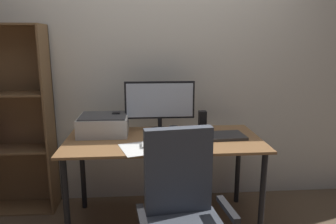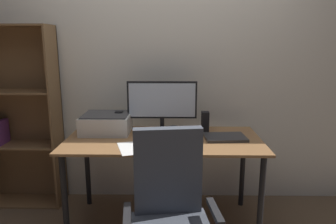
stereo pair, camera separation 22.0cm
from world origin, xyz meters
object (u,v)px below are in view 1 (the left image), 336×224
(keyboard, at_px, (161,145))
(coffee_mug, at_px, (174,132))
(monitor, at_px, (160,103))
(bookshelf, at_px, (6,123))
(speaker_right, at_px, (202,121))
(desk, at_px, (164,149))
(laptop, at_px, (224,136))
(speaker_left, at_px, (117,122))
(printer, at_px, (104,125))
(mouse, at_px, (190,143))

(keyboard, height_order, coffee_mug, coffee_mug)
(monitor, xyz_separation_m, bookshelf, (-1.33, 0.14, -0.19))
(speaker_right, bearing_deg, coffee_mug, -142.21)
(desk, xyz_separation_m, laptop, (0.49, 0.01, 0.09))
(speaker_left, bearing_deg, printer, -153.80)
(bookshelf, bearing_deg, monitor, -5.97)
(mouse, height_order, printer, printer)
(monitor, bearing_deg, printer, -172.96)
(monitor, relative_size, mouse, 6.13)
(keyboard, distance_m, speaker_left, 0.54)
(speaker_right, xyz_separation_m, printer, (-0.84, -0.05, -0.00))
(desk, height_order, coffee_mug, coffee_mug)
(monitor, relative_size, speaker_right, 3.46)
(coffee_mug, height_order, bookshelf, bookshelf)
(coffee_mug, height_order, printer, printer)
(mouse, bearing_deg, bookshelf, 154.39)
(mouse, xyz_separation_m, coffee_mug, (-0.11, 0.17, 0.03))
(desk, relative_size, bookshelf, 0.94)
(coffee_mug, bearing_deg, mouse, -58.56)
(monitor, height_order, speaker_left, monitor)
(printer, bearing_deg, laptop, -9.45)
(monitor, relative_size, laptop, 1.84)
(speaker_left, distance_m, speaker_right, 0.73)
(keyboard, distance_m, speaker_right, 0.55)
(printer, bearing_deg, bookshelf, 167.15)
(laptop, distance_m, bookshelf, 1.87)
(keyboard, xyz_separation_m, laptop, (0.52, 0.18, 0.00))
(desk, bearing_deg, laptop, 0.65)
(laptop, distance_m, speaker_left, 0.90)
(desk, distance_m, monitor, 0.40)
(desk, height_order, speaker_right, speaker_right)
(mouse, xyz_separation_m, laptop, (0.30, 0.17, -0.01))
(keyboard, bearing_deg, coffee_mug, 57.13)
(mouse, bearing_deg, coffee_mug, 114.73)
(speaker_left, bearing_deg, monitor, 1.23)
(monitor, distance_m, keyboard, 0.47)
(desk, xyz_separation_m, speaker_right, (0.35, 0.22, 0.17))
(speaker_right, bearing_deg, mouse, -112.66)
(desk, bearing_deg, monitor, 94.68)
(desk, xyz_separation_m, mouse, (0.19, -0.16, 0.10))
(desk, height_order, bookshelf, bookshelf)
(monitor, xyz_separation_m, speaker_left, (-0.37, -0.01, -0.16))
(coffee_mug, xyz_separation_m, laptop, (0.40, -0.01, -0.04))
(mouse, xyz_separation_m, bookshelf, (-1.54, 0.53, 0.04))
(keyboard, relative_size, bookshelf, 0.18)
(mouse, bearing_deg, laptop, 22.69)
(monitor, height_order, bookshelf, bookshelf)
(printer, distance_m, bookshelf, 0.89)
(speaker_left, relative_size, bookshelf, 0.10)
(keyboard, bearing_deg, desk, 78.66)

